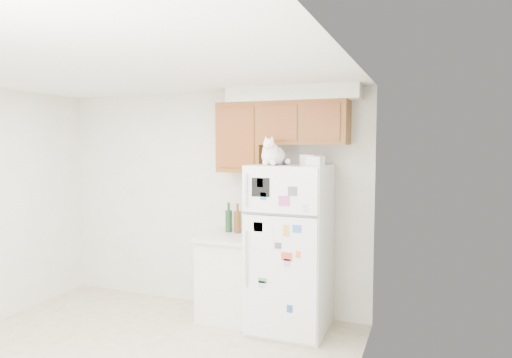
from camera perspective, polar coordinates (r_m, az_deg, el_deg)
The scene contains 8 objects.
room_shell at distance 3.82m, azimuth -16.21°, elevation 0.66°, with size 3.84×4.04×2.52m.
refrigerator at distance 4.71m, azimuth 4.27°, elevation -8.58°, with size 0.76×0.78×1.70m.
base_counter at distance 5.11m, azimuth -3.11°, elevation -12.03°, with size 0.64×0.64×0.92m.
cat at distance 4.49m, azimuth 2.10°, elevation 3.11°, with size 0.28×0.41×0.29m.
storage_box_back at distance 4.62m, azimuth 6.85°, elevation 2.41°, with size 0.18×0.13×0.10m, color white.
storage_box_front at distance 4.41m, azimuth 7.42°, elevation 2.24°, with size 0.15×0.11×0.09m, color white.
bottle_green at distance 5.14m, azimuth -3.44°, elevation -4.79°, with size 0.08×0.08×0.33m, color #19381E, non-canonical shape.
bottle_amber at distance 5.07m, azimuth -2.32°, elevation -4.92°, with size 0.08×0.08×0.33m, color #593814, non-canonical shape.
Camera 1 is at (2.43, -2.79, 1.92)m, focal length 32.00 mm.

